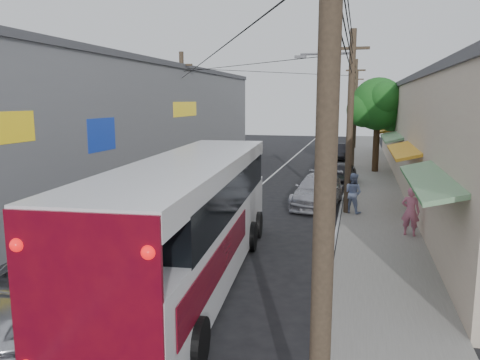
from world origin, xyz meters
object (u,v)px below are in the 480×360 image
object	(u,v)px
pedestrian_far	(353,193)
parked_suv	(318,191)
jeepney	(40,288)
parked_car_far	(337,151)
parked_car_mid	(340,175)
coach_bus	(193,218)
pedestrian_near	(411,211)

from	to	relation	value
pedestrian_far	parked_suv	bearing A→B (deg)	-18.71
jeepney	parked_car_far	size ratio (longest dim) A/B	1.29
jeepney	pedestrian_far	world-z (taller)	pedestrian_far
pedestrian_far	parked_car_mid	bearing A→B (deg)	-57.52
coach_bus	pedestrian_far	bearing A→B (deg)	59.95
parked_car_far	pedestrian_near	size ratio (longest dim) A/B	2.26
jeepney	parked_car_far	distance (m)	32.84
jeepney	pedestrian_near	xyz separation A→B (m)	(9.02, 8.88, 0.29)
parked_car_mid	pedestrian_near	world-z (taller)	pedestrian_near
parked_car_mid	parked_car_far	size ratio (longest dim) A/B	1.02
jeepney	parked_suv	world-z (taller)	parked_suv
parked_car_mid	pedestrian_far	size ratio (longest dim) A/B	2.35
pedestrian_near	pedestrian_far	world-z (taller)	pedestrian_near
coach_bus	parked_car_far	world-z (taller)	coach_bus
jeepney	parked_suv	xyz separation A→B (m)	(5.27, 13.61, 0.01)
coach_bus	pedestrian_near	world-z (taller)	coach_bus
parked_car_far	pedestrian_near	world-z (taller)	pedestrian_near
parked_car_far	pedestrian_far	bearing A→B (deg)	-90.93
jeepney	parked_car_far	world-z (taller)	jeepney
coach_bus	parked_car_mid	bearing A→B (deg)	73.37
coach_bus	pedestrian_far	world-z (taller)	coach_bus
coach_bus	parked_suv	size ratio (longest dim) A/B	2.41
jeepney	parked_car_far	bearing A→B (deg)	73.82
coach_bus	pedestrian_near	distance (m)	8.62
parked_suv	pedestrian_near	distance (m)	6.04
parked_suv	pedestrian_far	xyz separation A→B (m)	(1.64, -1.60, 0.27)
coach_bus	pedestrian_near	size ratio (longest dim) A/B	6.76
parked_car_far	pedestrian_far	distance (m)	20.48
parked_car_mid	parked_car_far	bearing A→B (deg)	99.74
coach_bus	parked_suv	xyz separation A→B (m)	(2.61, 10.51, -1.06)
pedestrian_near	coach_bus	bearing A→B (deg)	59.74
parked_suv	parked_car_far	distance (m)	18.80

